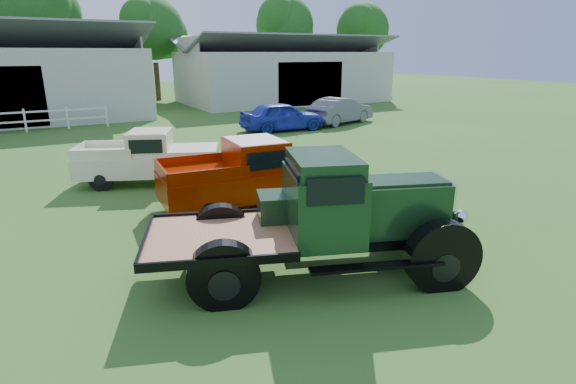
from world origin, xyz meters
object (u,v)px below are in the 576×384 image
vintage_flatbed (316,216)px  white_pickup (149,158)px  misc_car_grey (340,111)px  red_pickup (252,173)px  misc_car_blue (282,116)px

vintage_flatbed → white_pickup: (-1.30, 7.75, -0.32)m
white_pickup → misc_car_grey: 14.50m
red_pickup → misc_car_grey: red_pickup is taller
misc_car_blue → misc_car_grey: 4.15m
misc_car_grey → misc_car_blue: bearing=79.7°
vintage_flatbed → misc_car_grey: (11.23, 15.06, -0.39)m
red_pickup → misc_car_grey: (10.60, 10.92, -0.17)m
vintage_flatbed → white_pickup: size_ratio=1.29×
vintage_flatbed → misc_car_blue: 16.18m
vintage_flatbed → red_pickup: size_ratio=1.14×
vintage_flatbed → misc_car_blue: vintage_flatbed is taller
white_pickup → vintage_flatbed: bearing=-57.9°
misc_car_blue → vintage_flatbed: bearing=157.9°
white_pickup → misc_car_blue: 10.79m
red_pickup → white_pickup: (-1.92, 3.62, -0.10)m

